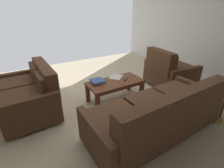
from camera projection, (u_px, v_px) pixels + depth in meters
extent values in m
cube|color=beige|center=(104.00, 99.00, 3.42)|extent=(5.82, 5.74, 0.01)
cube|color=silver|center=(203.00, 20.00, 4.16)|extent=(0.12, 5.74, 2.89)
cylinder|color=black|center=(170.00, 103.00, 3.23)|extent=(0.05, 0.05, 0.06)
cylinder|color=black|center=(93.00, 136.00, 2.41)|extent=(0.05, 0.05, 0.06)
cylinder|color=black|center=(207.00, 123.00, 2.67)|extent=(0.05, 0.05, 0.06)
cube|color=brown|center=(154.00, 118.00, 2.45)|extent=(1.89, 0.90, 0.35)
cube|color=brown|center=(182.00, 94.00, 2.67)|extent=(0.60, 0.77, 0.10)
cube|color=brown|center=(155.00, 105.00, 2.37)|extent=(0.60, 0.77, 0.10)
cube|color=brown|center=(119.00, 119.00, 2.07)|extent=(0.60, 0.77, 0.10)
cube|color=brown|center=(179.00, 110.00, 2.01)|extent=(1.88, 0.22, 0.49)
cube|color=brown|center=(200.00, 93.00, 2.40)|extent=(0.56, 0.13, 0.35)
cube|color=brown|center=(172.00, 106.00, 2.09)|extent=(0.56, 0.13, 0.35)
cube|color=brown|center=(134.00, 122.00, 1.79)|extent=(0.56, 0.13, 0.35)
cube|color=brown|center=(194.00, 97.00, 2.90)|extent=(0.12, 0.86, 0.51)
cube|color=brown|center=(95.00, 141.00, 1.94)|extent=(0.12, 0.86, 0.51)
cylinder|color=black|center=(6.00, 104.00, 3.20)|extent=(0.05, 0.05, 0.06)
cylinder|color=black|center=(10.00, 134.00, 2.44)|extent=(0.05, 0.05, 0.06)
cylinder|color=black|center=(44.00, 94.00, 3.56)|extent=(0.05, 0.05, 0.06)
cylinder|color=black|center=(58.00, 118.00, 2.80)|extent=(0.05, 0.05, 0.06)
cube|color=#4C301E|center=(28.00, 100.00, 2.91)|extent=(0.88, 1.19, 0.38)
cube|color=#4C301E|center=(21.00, 82.00, 3.01)|extent=(0.76, 0.57, 0.10)
cube|color=#4C301E|center=(26.00, 95.00, 2.57)|extent=(0.76, 0.57, 0.10)
cube|color=#4C301E|center=(45.00, 77.00, 2.92)|extent=(0.22, 1.17, 0.46)
cube|color=#4C301E|center=(35.00, 73.00, 3.09)|extent=(0.14, 0.53, 0.32)
cube|color=#4C301E|center=(42.00, 84.00, 2.65)|extent=(0.14, 0.53, 0.32)
cube|color=#4C301E|center=(22.00, 84.00, 3.36)|extent=(0.84, 0.13, 0.54)
cube|color=#4C301E|center=(33.00, 115.00, 2.40)|extent=(0.84, 0.13, 0.54)
cube|color=brown|center=(115.00, 82.00, 3.23)|extent=(1.11, 0.53, 0.04)
cube|color=brown|center=(115.00, 84.00, 3.25)|extent=(1.02, 0.48, 0.05)
cube|color=brown|center=(129.00, 82.00, 3.73)|extent=(0.07, 0.07, 0.38)
cube|color=brown|center=(88.00, 93.00, 3.25)|extent=(0.07, 0.07, 0.38)
cube|color=brown|center=(142.00, 90.00, 3.38)|extent=(0.07, 0.07, 0.38)
cube|color=brown|center=(98.00, 104.00, 2.91)|extent=(0.07, 0.07, 0.38)
cube|color=#472D1C|center=(212.00, 89.00, 2.65)|extent=(0.41, 0.41, 0.03)
cylinder|color=#472D1C|center=(204.00, 97.00, 2.98)|extent=(0.04, 0.04, 0.53)
cylinder|color=#472D1C|center=(192.00, 102.00, 2.82)|extent=(0.04, 0.04, 0.53)
cylinder|color=#472D1C|center=(223.00, 105.00, 2.72)|extent=(0.04, 0.04, 0.53)
cylinder|color=#472D1C|center=(212.00, 112.00, 2.55)|extent=(0.04, 0.04, 0.53)
cylinder|color=olive|center=(213.00, 119.00, 2.79)|extent=(0.28, 0.28, 0.02)
cylinder|color=black|center=(189.00, 87.00, 3.85)|extent=(0.06, 0.06, 0.06)
cylinder|color=black|center=(171.00, 78.00, 4.36)|extent=(0.06, 0.06, 0.06)
cylinder|color=black|center=(165.00, 93.00, 3.59)|extent=(0.06, 0.06, 0.06)
cylinder|color=black|center=(149.00, 83.00, 4.09)|extent=(0.06, 0.06, 0.06)
cube|color=#4C301E|center=(170.00, 76.00, 3.88)|extent=(0.92, 0.86, 0.39)
cube|color=#4C301E|center=(172.00, 66.00, 3.78)|extent=(0.82, 0.80, 0.10)
cube|color=#4C301E|center=(160.00, 62.00, 3.57)|extent=(0.27, 0.79, 0.52)
cube|color=#4C301E|center=(164.00, 61.00, 3.61)|extent=(0.20, 0.70, 0.38)
cube|color=#4C301E|center=(185.00, 81.00, 3.49)|extent=(0.85, 0.20, 0.55)
cube|color=#4C301E|center=(158.00, 68.00, 4.20)|extent=(0.85, 0.20, 0.55)
cylinder|color=white|center=(208.00, 85.00, 2.63)|extent=(0.08, 0.08, 0.10)
cube|color=white|center=(207.00, 86.00, 2.61)|extent=(0.02, 0.01, 0.06)
cube|color=silver|center=(98.00, 81.00, 3.18)|extent=(0.25, 0.30, 0.03)
cube|color=#385693|center=(98.00, 81.00, 3.15)|extent=(0.25, 0.27, 0.03)
cube|color=black|center=(126.00, 79.00, 3.31)|extent=(0.15, 0.14, 0.02)
cube|color=#59595B|center=(126.00, 78.00, 3.31)|extent=(0.10, 0.10, 0.00)
cube|color=silver|center=(116.00, 77.00, 3.42)|extent=(0.37, 0.36, 0.01)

